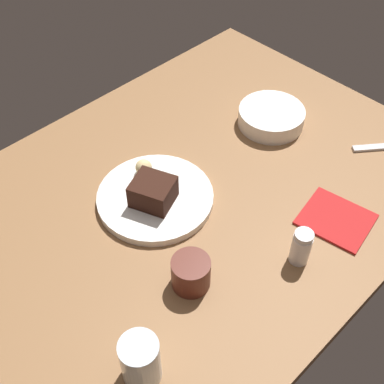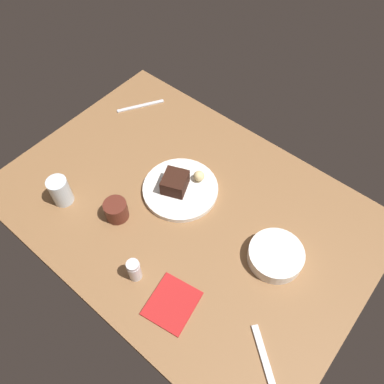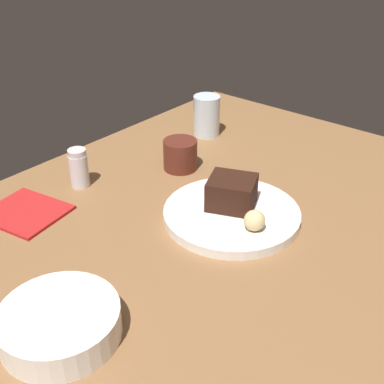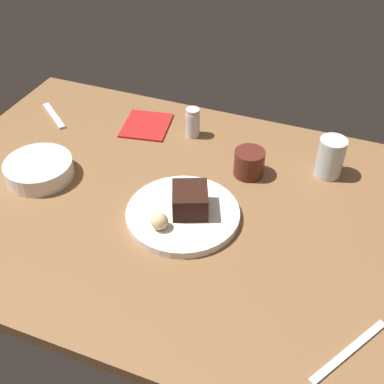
% 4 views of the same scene
% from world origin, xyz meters
% --- Properties ---
extents(dining_table, '(1.20, 0.84, 0.03)m').
position_xyz_m(dining_table, '(0.00, 0.00, 0.01)').
color(dining_table, brown).
rests_on(dining_table, ground).
extents(dessert_plate, '(0.25, 0.25, 0.02)m').
position_xyz_m(dessert_plate, '(-0.05, 0.04, 0.04)').
color(dessert_plate, white).
rests_on(dessert_plate, dining_table).
extents(chocolate_cake_slice, '(0.10, 0.11, 0.06)m').
position_xyz_m(chocolate_cake_slice, '(-0.07, 0.03, 0.08)').
color(chocolate_cake_slice, black).
rests_on(chocolate_cake_slice, dessert_plate).
extents(bread_roll, '(0.04, 0.04, 0.04)m').
position_xyz_m(bread_roll, '(-0.03, 0.11, 0.07)').
color(bread_roll, '#DBC184').
rests_on(bread_roll, dessert_plate).
extents(salt_shaker, '(0.04, 0.04, 0.08)m').
position_xyz_m(salt_shaker, '(0.05, -0.27, 0.07)').
color(salt_shaker, silver).
rests_on(salt_shaker, dining_table).
extents(water_glass, '(0.07, 0.07, 0.10)m').
position_xyz_m(water_glass, '(-0.33, -0.24, 0.08)').
color(water_glass, silver).
rests_on(water_glass, dining_table).
extents(side_bowl, '(0.16, 0.16, 0.04)m').
position_xyz_m(side_bowl, '(0.33, 0.03, 0.05)').
color(side_bowl, white).
rests_on(side_bowl, dining_table).
extents(coffee_cup, '(0.07, 0.07, 0.07)m').
position_xyz_m(coffee_cup, '(-0.14, -0.17, 0.06)').
color(coffee_cup, '#562319').
rests_on(coffee_cup, dining_table).
extents(dessert_spoon, '(0.13, 0.11, 0.01)m').
position_xyz_m(dessert_spoon, '(0.45, -0.22, 0.03)').
color(dessert_spoon, silver).
rests_on(dessert_spoon, dining_table).
extents(butter_knife, '(0.11, 0.17, 0.01)m').
position_xyz_m(butter_knife, '(-0.45, 0.25, 0.03)').
color(butter_knife, silver).
rests_on(butter_knife, dining_table).
extents(folded_napkin, '(0.15, 0.16, 0.01)m').
position_xyz_m(folded_napkin, '(0.18, -0.27, 0.03)').
color(folded_napkin, '#B21E1E').
rests_on(folded_napkin, dining_table).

